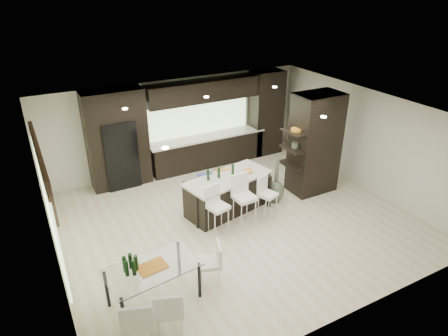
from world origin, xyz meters
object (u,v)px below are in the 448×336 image
stool_mid (244,206)px  bench (221,197)px  chair_end (209,265)px  chair_near (169,311)px  chair_far (139,323)px  stool_right (267,202)px  kitchen_island (228,194)px  dining_table (154,285)px  floor_vase (276,181)px  stool_left (218,215)px

stool_mid → bench: size_ratio=0.73×
bench → chair_end: 2.78m
stool_mid → chair_near: stool_mid is taller
chair_far → stool_right: bearing=49.7°
kitchen_island → dining_table: kitchen_island is taller
chair_near → chair_far: (-0.50, -0.01, 0.02)m
dining_table → chair_far: bearing=-130.2°
stool_mid → chair_far: 3.81m
stool_right → floor_vase: size_ratio=0.72×
kitchen_island → chair_near: 3.94m
stool_mid → stool_left: bearing=174.9°
bench → dining_table: (-2.58, -2.35, 0.11)m
stool_left → bench: size_ratio=0.66×
stool_mid → dining_table: (-2.67, -1.34, -0.13)m
stool_left → stool_right: 1.34m
stool_right → floor_vase: 0.83m
chair_end → stool_mid: bearing=-31.4°
stool_left → stool_right: size_ratio=1.09×
chair_near → kitchen_island: bearing=68.5°
kitchen_island → stool_mid: (0.00, -0.80, 0.06)m
kitchen_island → dining_table: bearing=-153.4°
floor_vase → chair_end: floor_vase is taller
chair_far → chair_end: size_ratio=1.16×
dining_table → chair_end: (1.10, 0.00, 0.01)m
stool_mid → stool_right: stool_mid is taller
stool_left → stool_mid: bearing=-15.6°
floor_vase → chair_far: floor_vase is taller
kitchen_island → stool_left: (-0.67, -0.78, 0.02)m
stool_left → bench: stool_left is taller
stool_right → floor_vase: (0.62, 0.53, 0.17)m
kitchen_island → chair_end: bearing=-138.4°
bench → chair_far: 4.39m
bench → stool_mid: bearing=-76.9°
kitchen_island → stool_mid: stool_mid is taller
stool_right → floor_vase: bearing=19.9°
stool_left → stool_right: bearing=-13.1°
stool_right → chair_end: size_ratio=1.10×
bench → chair_far: (-3.08, -3.13, 0.18)m
chair_far → bench: bearing=65.8°
floor_vase → chair_near: bearing=-145.9°
bench → dining_table: 3.49m
stool_left → floor_vase: (1.96, 0.55, 0.13)m
stool_right → chair_near: 3.97m
bench → chair_end: chair_end is taller
chair_end → bench: bearing=-14.0°
floor_vase → stool_mid: bearing=-156.1°
bench → chair_far: bearing=-126.4°
stool_left → floor_vase: size_ratio=0.79×
chair_near → dining_table: bearing=111.0°
chair_far → stool_left: bearing=60.9°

